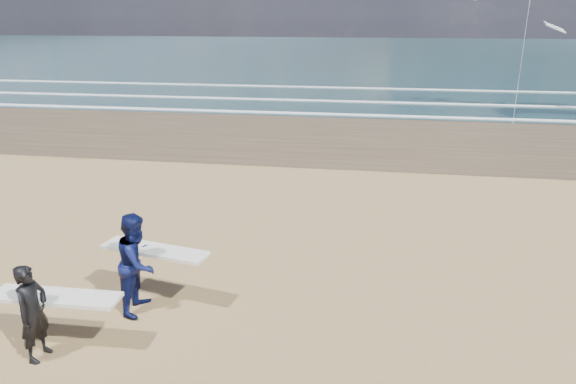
# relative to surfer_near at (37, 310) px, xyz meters

# --- Properties ---
(ocean) EXTENTS (220.00, 100.00, 0.02)m
(ocean) POSITION_rel_surfer_near_xyz_m (20.27, 71.73, -0.86)
(ocean) COLOR #1A383B
(ocean) RESTS_ON ground
(surfer_near) EXTENTS (2.21, 0.96, 1.71)m
(surfer_near) POSITION_rel_surfer_near_xyz_m (0.00, 0.00, 0.00)
(surfer_near) COLOR black
(surfer_near) RESTS_ON ground
(surfer_far) EXTENTS (2.26, 1.30, 1.99)m
(surfer_far) POSITION_rel_surfer_near_xyz_m (1.04, 1.67, 0.13)
(surfer_far) COLOR #0C1243
(surfer_far) RESTS_ON ground
(kite_1) EXTENTS (5.78, 4.74, 8.36)m
(kite_1) POSITION_rel_surfer_near_xyz_m (13.41, 24.31, 3.79)
(kite_1) COLOR slate
(kite_1) RESTS_ON ground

